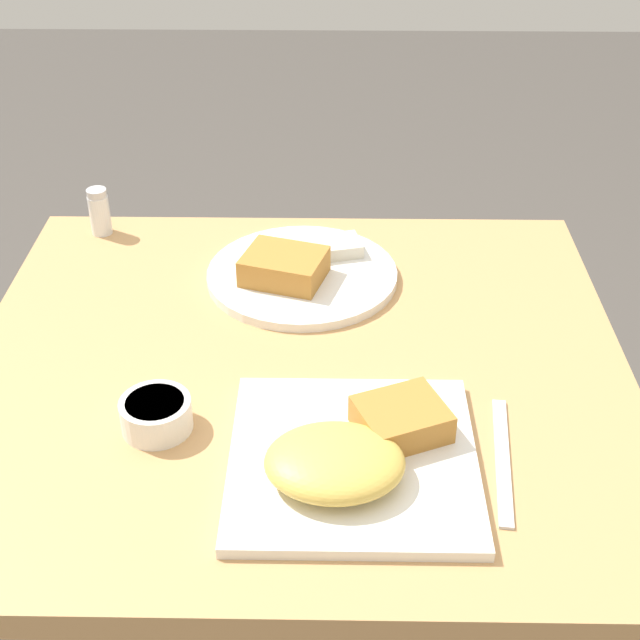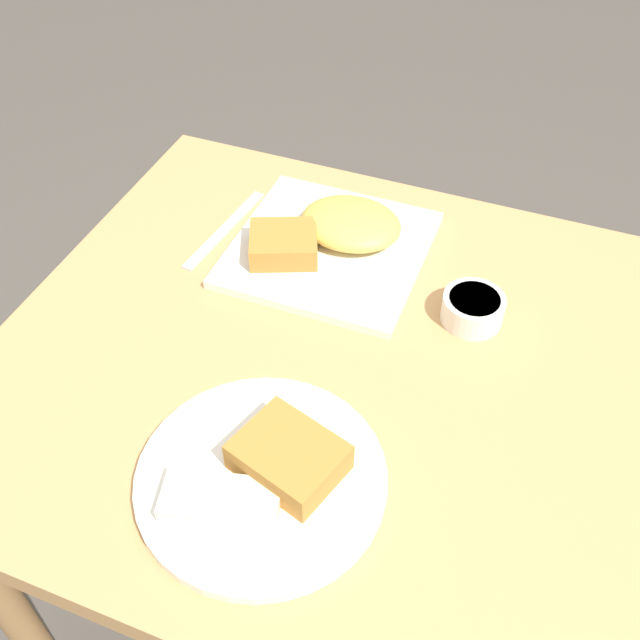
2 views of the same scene
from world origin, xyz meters
The scene contains 6 objects.
ground_plane centered at (0.00, 0.00, 0.00)m, with size 8.00×8.00×0.00m, color #4C4742.
dining_table centered at (0.00, 0.00, 0.63)m, with size 0.86×0.80×0.73m.
plate_square_near centered at (0.07, -0.20, 0.75)m, with size 0.28×0.28×0.06m.
plate_oval_far centered at (0.00, 0.20, 0.75)m, with size 0.28×0.28×0.05m.
sauce_ramekin centered at (-0.16, -0.13, 0.75)m, with size 0.08×0.08×0.04m.
butter_knife centered at (0.24, -0.18, 0.73)m, with size 0.04×0.21×0.00m.
Camera 2 is at (-0.23, 0.61, 1.46)m, focal length 42.00 mm.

